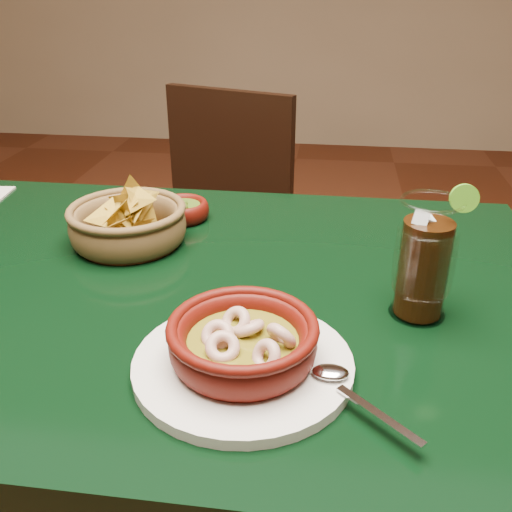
# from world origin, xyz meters

# --- Properties ---
(dining_table) EXTENTS (1.20, 0.80, 0.75)m
(dining_table) POSITION_xyz_m (0.00, 0.00, 0.65)
(dining_table) COLOR black
(dining_table) RESTS_ON ground
(dining_chair) EXTENTS (0.52, 0.52, 0.89)m
(dining_chair) POSITION_xyz_m (-0.09, 0.70, 0.49)
(dining_chair) COLOR black
(dining_chair) RESTS_ON ground
(shrimp_plate) EXTENTS (0.33, 0.26, 0.08)m
(shrimp_plate) POSITION_xyz_m (0.15, -0.20, 0.78)
(shrimp_plate) COLOR silver
(shrimp_plate) RESTS_ON dining_table
(chip_basket) EXTENTS (0.23, 0.23, 0.15)m
(chip_basket) POSITION_xyz_m (-0.10, 0.12, 0.79)
(chip_basket) COLOR brown
(chip_basket) RESTS_ON dining_table
(guacamole_ramekin) EXTENTS (0.12, 0.12, 0.04)m
(guacamole_ramekin) POSITION_xyz_m (-0.04, 0.24, 0.77)
(guacamole_ramekin) COLOR #430A05
(guacamole_ramekin) RESTS_ON dining_table
(cola_drink) EXTENTS (0.17, 0.17, 0.19)m
(cola_drink) POSITION_xyz_m (0.37, -0.05, 0.83)
(cola_drink) COLOR white
(cola_drink) RESTS_ON dining_table
(glass_ashtray) EXTENTS (0.11, 0.11, 0.03)m
(glass_ashtray) POSITION_xyz_m (-0.14, 0.17, 0.76)
(glass_ashtray) COLOR white
(glass_ashtray) RESTS_ON dining_table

